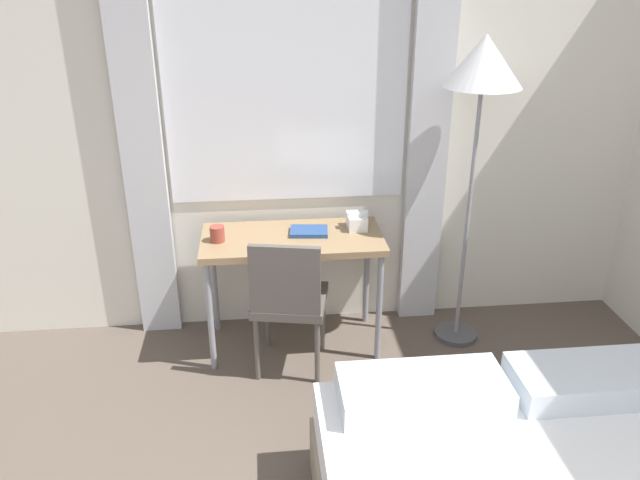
{
  "coord_description": "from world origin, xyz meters",
  "views": [
    {
      "loc": [
        -0.26,
        -0.25,
        2.19
      ],
      "look_at": [
        0.03,
        2.65,
        0.88
      ],
      "focal_mm": 35.0,
      "sensor_mm": 36.0,
      "label": 1
    }
  ],
  "objects_px": {
    "telephone": "(357,221)",
    "book": "(309,231)",
    "mug": "(217,234)",
    "desk_chair": "(289,297)",
    "standing_lamp": "(483,77)",
    "desk": "(292,248)"
  },
  "relations": [
    {
      "from": "desk_chair",
      "to": "book",
      "type": "distance_m",
      "value": 0.43
    },
    {
      "from": "desk_chair",
      "to": "telephone",
      "type": "height_order",
      "value": "desk_chair"
    },
    {
      "from": "desk",
      "to": "book",
      "type": "xyz_separation_m",
      "value": [
        0.1,
        0.03,
        0.09
      ]
    },
    {
      "from": "desk",
      "to": "standing_lamp",
      "type": "xyz_separation_m",
      "value": [
        1.03,
        -0.03,
        0.96
      ]
    },
    {
      "from": "desk",
      "to": "telephone",
      "type": "xyz_separation_m",
      "value": [
        0.39,
        0.08,
        0.12
      ]
    },
    {
      "from": "desk",
      "to": "desk_chair",
      "type": "relative_size",
      "value": 1.24
    },
    {
      "from": "telephone",
      "to": "mug",
      "type": "xyz_separation_m",
      "value": [
        -0.82,
        -0.11,
        -0.0
      ]
    },
    {
      "from": "telephone",
      "to": "book",
      "type": "relative_size",
      "value": 0.64
    },
    {
      "from": "standing_lamp",
      "to": "telephone",
      "type": "xyz_separation_m",
      "value": [
        -0.64,
        0.11,
        -0.84
      ]
    },
    {
      "from": "telephone",
      "to": "book",
      "type": "bearing_deg",
      "value": -170.73
    },
    {
      "from": "standing_lamp",
      "to": "telephone",
      "type": "height_order",
      "value": "standing_lamp"
    },
    {
      "from": "desk",
      "to": "book",
      "type": "height_order",
      "value": "book"
    },
    {
      "from": "standing_lamp",
      "to": "telephone",
      "type": "bearing_deg",
      "value": 170.18
    },
    {
      "from": "desk",
      "to": "mug",
      "type": "xyz_separation_m",
      "value": [
        -0.43,
        -0.03,
        0.12
      ]
    },
    {
      "from": "telephone",
      "to": "mug",
      "type": "relative_size",
      "value": 1.62
    },
    {
      "from": "desk_chair",
      "to": "telephone",
      "type": "distance_m",
      "value": 0.63
    },
    {
      "from": "mug",
      "to": "book",
      "type": "bearing_deg",
      "value": 6.45
    },
    {
      "from": "desk",
      "to": "desk_chair",
      "type": "distance_m",
      "value": 0.33
    },
    {
      "from": "standing_lamp",
      "to": "desk_chair",
      "type": "bearing_deg",
      "value": -166.99
    },
    {
      "from": "desk",
      "to": "desk_chair",
      "type": "xyz_separation_m",
      "value": [
        -0.04,
        -0.28,
        -0.17
      ]
    },
    {
      "from": "desk",
      "to": "mug",
      "type": "height_order",
      "value": "mug"
    },
    {
      "from": "mug",
      "to": "desk",
      "type": "bearing_deg",
      "value": 3.37
    }
  ]
}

